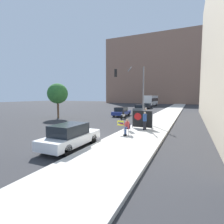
{
  "coord_description": "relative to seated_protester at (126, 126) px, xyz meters",
  "views": [
    {
      "loc": [
        7.13,
        -10.69,
        3.18
      ],
      "look_at": [
        -0.2,
        5.51,
        1.53
      ],
      "focal_mm": 28.0,
      "sensor_mm": 36.0,
      "label": 1
    }
  ],
  "objects": [
    {
      "name": "city_bus_on_road",
      "position": [
        -6.71,
        41.14,
        1.05
      ],
      "size": [
        2.52,
        10.27,
        3.28
      ],
      "color": "silver",
      "rests_on": "ground_plane"
    },
    {
      "name": "sidewalk_curb",
      "position": [
        0.85,
        13.1,
        -0.74
      ],
      "size": [
        3.85,
        90.0,
        0.17
      ],
      "primitive_type": "cube",
      "color": "beige",
      "rests_on": "ground_plane"
    },
    {
      "name": "street_tree_near_curb",
      "position": [
        -12.79,
        6.86,
        2.66
      ],
      "size": [
        2.86,
        2.86,
        4.94
      ],
      "color": "brown",
      "rests_on": "ground_plane"
    },
    {
      "name": "seated_protester",
      "position": [
        0.0,
        0.0,
        0.0
      ],
      "size": [
        1.0,
        0.77,
        1.22
      ],
      "rotation": [
        0.0,
        0.0,
        0.22
      ],
      "color": "#474C56",
      "rests_on": "sidewalk_curb"
    },
    {
      "name": "building_backdrop_far",
      "position": [
        -4.67,
        64.55,
        13.16
      ],
      "size": [
        52.0,
        12.0,
        27.99
      ],
      "color": "#936B56",
      "rests_on": "ground_plane"
    },
    {
      "name": "pedestrian_behind",
      "position": [
        0.33,
        4.82,
        0.24
      ],
      "size": [
        0.34,
        0.34,
        1.76
      ],
      "rotation": [
        0.0,
        0.0,
        2.46
      ],
      "color": "black",
      "rests_on": "sidewalk_curb"
    },
    {
      "name": "motorcycle_on_road",
      "position": [
        -4.01,
        9.93,
        -0.29
      ],
      "size": [
        0.28,
        2.06,
        1.26
      ],
      "color": "silver",
      "rests_on": "ground_plane"
    },
    {
      "name": "traffic_light_pole",
      "position": [
        -1.52,
        6.52,
        3.57
      ],
      "size": [
        3.14,
        2.91,
        6.27
      ],
      "color": "slate",
      "rests_on": "sidewalk_curb"
    },
    {
      "name": "jogger_on_sidewalk",
      "position": [
        0.82,
        2.48,
        0.16
      ],
      "size": [
        0.34,
        0.34,
        1.61
      ],
      "rotation": [
        0.0,
        0.0,
        2.93
      ],
      "color": "black",
      "rests_on": "sidewalk_curb"
    },
    {
      "name": "car_on_road_distant",
      "position": [
        -5.48,
        30.56,
        -0.14
      ],
      "size": [
        1.73,
        4.54,
        1.36
      ],
      "color": "black",
      "rests_on": "ground_plane"
    },
    {
      "name": "protest_banner",
      "position": [
        0.41,
        3.08,
        0.21
      ],
      "size": [
        1.92,
        0.06,
        1.63
      ],
      "color": "slate",
      "rests_on": "sidewalk_curb"
    },
    {
      "name": "car_on_road_nearest",
      "position": [
        -5.41,
        12.82,
        -0.13
      ],
      "size": [
        1.73,
        4.2,
        1.4
      ],
      "color": "navy",
      "rests_on": "ground_plane"
    },
    {
      "name": "parked_car_curbside",
      "position": [
        -2.14,
        -4.13,
        -0.09
      ],
      "size": [
        1.71,
        4.3,
        1.49
      ],
      "color": "white",
      "rests_on": "ground_plane"
    },
    {
      "name": "car_on_road_midblock",
      "position": [
        -4.78,
        21.49,
        -0.12
      ],
      "size": [
        1.8,
        4.18,
        1.41
      ],
      "color": "#565B60",
      "rests_on": "ground_plane"
    },
    {
      "name": "ground_plane",
      "position": [
        -2.67,
        -1.9,
        -0.83
      ],
      "size": [
        160.0,
        160.0,
        0.0
      ],
      "primitive_type": "plane",
      "color": "#303033"
    }
  ]
}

